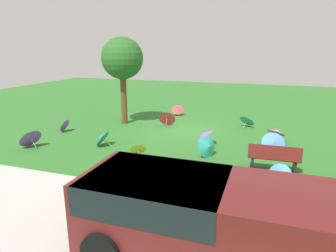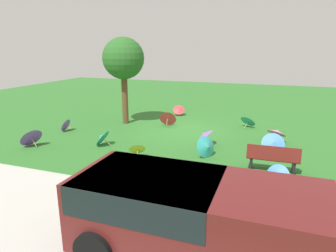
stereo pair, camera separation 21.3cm
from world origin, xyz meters
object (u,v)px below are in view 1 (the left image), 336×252
object	(u,v)px
parasol_red_1	(167,118)
parasol_blue_0	(274,142)
parasol_purple_0	(30,137)
park_bench	(274,158)
parasol_teal_2	(101,138)
parasol_pink_0	(276,131)
parasol_blue_1	(279,175)
parasol_yellow_0	(138,148)
parasol_purple_1	(204,134)
parasol_teal_0	(247,120)
parasol_purple_2	(64,125)
van_dark	(195,212)
shade_tree	(122,59)
parasol_teal_1	(208,147)
parasol_red_0	(178,109)

from	to	relation	value
parasol_red_1	parasol_blue_0	size ratio (longest dim) A/B	0.98
parasol_purple_0	park_bench	bearing A→B (deg)	-176.71
parasol_teal_2	parasol_pink_0	bearing A→B (deg)	-156.96
parasol_blue_0	parasol_blue_1	bearing A→B (deg)	92.64
parasol_yellow_0	park_bench	bearing A→B (deg)	-178.31
parasol_purple_1	parasol_pink_0	xyz separation A→B (m)	(-2.78, -1.39, 0.01)
parasol_pink_0	parasol_blue_0	bearing A→B (deg)	85.29
parasol_teal_0	parasol_purple_2	xyz separation A→B (m)	(8.13, 3.61, -0.04)
van_dark	shade_tree	bearing A→B (deg)	-56.15
parasol_blue_0	parasol_purple_2	size ratio (longest dim) A/B	1.44
parasol_purple_1	parasol_teal_2	distance (m)	4.15
parasol_teal_2	parasol_purple_1	bearing A→B (deg)	-159.64
parasol_purple_0	shade_tree	bearing A→B (deg)	-111.90
park_bench	shade_tree	size ratio (longest dim) A/B	0.37
parasol_red_1	parasol_purple_0	size ratio (longest dim) A/B	0.87
parasol_red_1	parasol_purple_2	xyz separation A→B (m)	(4.27, 2.58, -0.10)
parasol_red_1	parasol_teal_2	distance (m)	4.12
van_dark	parasol_teal_2	size ratio (longest dim) A/B	6.03
parasol_blue_0	parasol_teal_1	bearing A→B (deg)	30.36
park_bench	parasol_yellow_0	xyz separation A→B (m)	(4.64, 0.14, -0.15)
parasol_teal_0	parasol_blue_1	distance (m)	6.56
shade_tree	parasol_purple_1	bearing A→B (deg)	155.40
parasol_teal_1	parasol_pink_0	distance (m)	3.63
van_dark	shade_tree	size ratio (longest dim) A/B	1.06
parasol_red_1	parasol_teal_2	world-z (taller)	parasol_red_1
parasol_red_0	parasol_blue_1	size ratio (longest dim) A/B	1.06
van_dark	parasol_teal_1	xyz separation A→B (m)	(0.78, -5.21, -0.51)
parasol_purple_1	parasol_red_1	bearing A→B (deg)	-45.07
parasol_red_0	parasol_purple_1	distance (m)	5.40
park_bench	parasol_red_0	world-z (taller)	park_bench
parasol_red_0	parasol_yellow_0	world-z (taller)	parasol_red_0
parasol_teal_0	parasol_pink_0	xyz separation A→B (m)	(-1.32, 2.04, 0.10)
parasol_yellow_0	parasol_teal_1	size ratio (longest dim) A/B	0.85
van_dark	parasol_red_1	bearing A→B (deg)	-68.22
van_dark	parasol_blue_0	xyz separation A→B (m)	(-1.47, -6.52, -0.52)
shade_tree	parasol_purple_0	bearing A→B (deg)	68.10
park_bench	parasol_purple_1	size ratio (longest dim) A/B	1.98
parasol_purple_0	parasol_blue_0	size ratio (longest dim) A/B	1.13
shade_tree	parasol_red_1	xyz separation A→B (m)	(-2.25, -0.28, -2.86)
parasol_pink_0	parasol_blue_1	world-z (taller)	parasol_pink_0
parasol_yellow_0	parasol_purple_0	world-z (taller)	parasol_purple_0
parasol_purple_2	van_dark	bearing A→B (deg)	140.84
parasol_blue_1	parasol_purple_2	world-z (taller)	parasol_blue_1
parasol_teal_2	parasol_purple_2	xyz separation A→B (m)	(2.79, -1.27, -0.03)
parasol_teal_2	parasol_teal_0	bearing A→B (deg)	-137.61
parasol_red_1	parasol_blue_0	world-z (taller)	parasol_red_1
parasol_yellow_0	parasol_pink_0	distance (m)	5.90
parasol_teal_1	parasol_teal_0	bearing A→B (deg)	-102.22
parasol_purple_2	parasol_teal_1	bearing A→B (deg)	170.44
van_dark	parasol_purple_2	bearing A→B (deg)	-39.16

